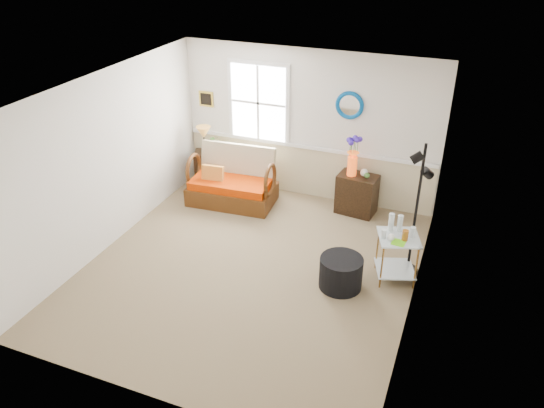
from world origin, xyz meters
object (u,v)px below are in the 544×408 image
at_px(cabinet, 357,194).
at_px(side_table, 396,258).
at_px(loveseat, 232,177).
at_px(lamp_stand, 206,169).
at_px(floor_lamp, 416,211).
at_px(ottoman, 341,273).

relative_size(cabinet, side_table, 1.01).
xyz_separation_m(loveseat, side_table, (3.05, -1.19, -0.14)).
bearing_deg(lamp_stand, floor_lamp, -19.07).
xyz_separation_m(loveseat, lamp_stand, (-0.73, 0.42, -0.14)).
bearing_deg(ottoman, floor_lamp, 41.86).
distance_m(loveseat, cabinet, 2.15).
xyz_separation_m(floor_lamp, ottoman, (-0.80, -0.71, -0.75)).
bearing_deg(loveseat, lamp_stand, 145.53).
distance_m(loveseat, lamp_stand, 0.85).
bearing_deg(loveseat, floor_lamp, -20.50).
distance_m(loveseat, side_table, 3.27).
relative_size(loveseat, cabinet, 2.13).
relative_size(cabinet, floor_lamp, 0.35).
xyz_separation_m(lamp_stand, cabinet, (2.83, 0.02, 0.01)).
height_order(cabinet, floor_lamp, floor_lamp).
relative_size(loveseat, ottoman, 2.51).
bearing_deg(cabinet, ottoman, -75.51).
height_order(lamp_stand, cabinet, cabinet).
xyz_separation_m(cabinet, side_table, (0.94, -1.63, -0.00)).
bearing_deg(floor_lamp, cabinet, 107.06).
bearing_deg(side_table, loveseat, 158.70).
relative_size(cabinet, ottoman, 1.18).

